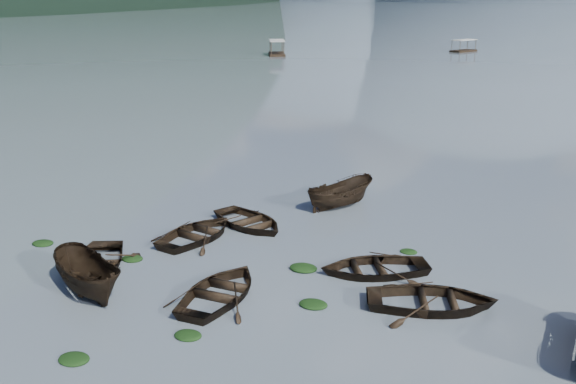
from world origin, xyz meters
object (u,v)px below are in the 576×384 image
(pontoon_left, at_px, (277,55))
(pontoon_centre, at_px, (463,52))
(rowboat_0, at_px, (94,271))
(rowboat_3, at_px, (221,298))

(pontoon_left, bearing_deg, pontoon_centre, 7.47)
(rowboat_0, xyz_separation_m, pontoon_centre, (2.12, 108.93, 0.00))
(rowboat_3, distance_m, pontoon_left, 96.04)
(rowboat_0, distance_m, rowboat_3, 6.10)
(rowboat_0, xyz_separation_m, pontoon_left, (-28.51, 89.33, 0.00))
(pontoon_left, bearing_deg, rowboat_0, -97.45)
(pontoon_left, bearing_deg, rowboat_3, -94.03)
(rowboat_0, bearing_deg, pontoon_left, 84.94)
(rowboat_3, bearing_deg, pontoon_centre, -86.12)
(rowboat_3, height_order, pontoon_centre, pontoon_centre)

